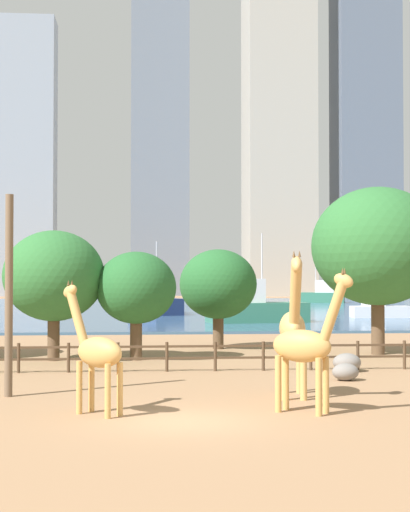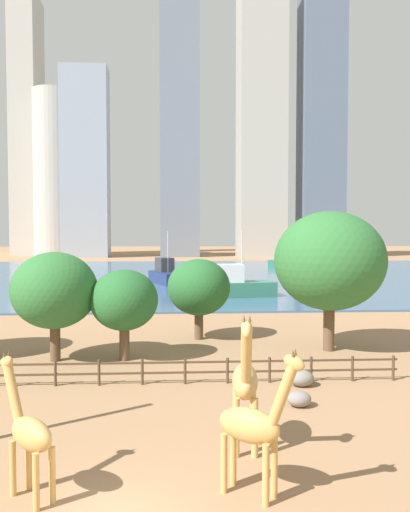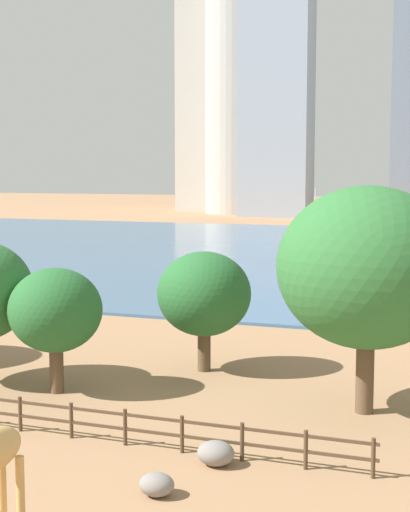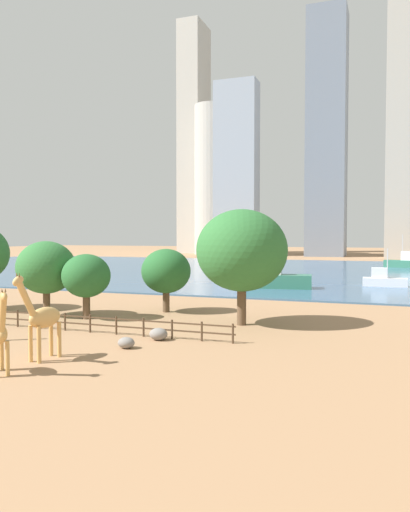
{
  "view_description": "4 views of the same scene",
  "coord_description": "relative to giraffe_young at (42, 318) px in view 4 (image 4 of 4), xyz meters",
  "views": [
    {
      "loc": [
        -1.17,
        -22.76,
        4.21
      ],
      "look_at": [
        3.51,
        35.53,
        5.73
      ],
      "focal_mm": 55.0,
      "sensor_mm": 36.0,
      "label": 1
    },
    {
      "loc": [
        1.69,
        -12.9,
        7.61
      ],
      "look_at": [
        3.92,
        26.79,
        5.81
      ],
      "focal_mm": 35.0,
      "sensor_mm": 36.0,
      "label": 2
    },
    {
      "loc": [
        16.13,
        -12.05,
        9.61
      ],
      "look_at": [
        -2.32,
        37.8,
        3.82
      ],
      "focal_mm": 55.0,
      "sensor_mm": 36.0,
      "label": 3
    },
    {
      "loc": [
        22.18,
        -18.71,
        7.02
      ],
      "look_at": [
        0.32,
        40.97,
        4.38
      ],
      "focal_mm": 35.0,
      "sensor_mm": 36.0,
      "label": 4
    }
  ],
  "objects": [
    {
      "name": "enclosure_fence",
      "position": [
        -4.09,
        7.79,
        -1.64
      ],
      "size": [
        26.12,
        0.14,
        1.3
      ],
      "color": "#4C3826",
      "rests_on": "ground"
    },
    {
      "name": "tree_left_small",
      "position": [
        7.47,
        14.49,
        3.43
      ],
      "size": [
        7.13,
        7.13,
        9.06
      ],
      "color": "brown",
      "rests_on": "ground"
    },
    {
      "name": "skyline_tower_glass",
      "position": [
        -1.37,
        148.36,
        38.32
      ],
      "size": [
        12.68,
        12.62,
        81.43
      ],
      "primitive_type": "cube",
      "color": "slate",
      "rests_on": "ground"
    },
    {
      "name": "boat_barge",
      "position": [
        4.55,
        40.78,
        -0.9
      ],
      "size": [
        9.01,
        4.3,
        7.8
      ],
      "rotation": [
        0.0,
        0.0,
        0.14
      ],
      "color": "#337259",
      "rests_on": "harbor_water"
    },
    {
      "name": "boat_tug",
      "position": [
        -3.95,
        56.84,
        -0.91
      ],
      "size": [
        5.88,
        9.13,
        7.73
      ],
      "rotation": [
        0.0,
        0.0,
        5.07
      ],
      "color": "navy",
      "rests_on": "harbor_water"
    },
    {
      "name": "ground_plane",
      "position": [
        -4.06,
        75.79,
        -2.4
      ],
      "size": [
        400.0,
        400.0,
        0.0
      ],
      "primitive_type": "plane",
      "color": "#9E7551"
    },
    {
      "name": "tree_left_large",
      "position": [
        -0.82,
        18.43,
        1.34
      ],
      "size": [
        4.5,
        4.5,
        5.79
      ],
      "color": "brown",
      "rests_on": "ground"
    },
    {
      "name": "harbor_water",
      "position": [
        -4.06,
        72.79,
        -2.3
      ],
      "size": [
        180.0,
        86.0,
        0.2
      ],
      "primitive_type": "cube",
      "color": "#3D6084",
      "rests_on": "ground"
    },
    {
      "name": "boulder_by_pole",
      "position": [
        3.8,
        7.1,
        -1.99
      ],
      "size": [
        1.24,
        1.09,
        0.82
      ],
      "primitive_type": "ellipsoid",
      "color": "gray",
      "rests_on": "ground"
    },
    {
      "name": "skyline_block_central",
      "position": [
        -55.38,
        164.92,
        42.97
      ],
      "size": [
        8.9,
        15.24,
        90.74
      ],
      "primitive_type": "cube",
      "color": "#B7B2A8",
      "rests_on": "ground"
    },
    {
      "name": "tree_right_tall",
      "position": [
        -5.53,
        12.71,
        1.21
      ],
      "size": [
        4.05,
        4.05,
        5.46
      ],
      "color": "brown",
      "rests_on": "ground"
    },
    {
      "name": "skyline_tower_needle",
      "position": [
        -31.3,
        143.69,
        27.54
      ],
      "size": [
        14.6,
        8.02,
        59.88
      ],
      "primitive_type": "cube",
      "color": "#939EAD",
      "rests_on": "ground"
    },
    {
      "name": "boulder_small",
      "position": [
        2.97,
        4.2,
        -2.05
      ],
      "size": [
        1.07,
        0.93,
        0.7
      ],
      "primitive_type": "ellipsoid",
      "color": "gray",
      "rests_on": "ground"
    },
    {
      "name": "giraffe_young",
      "position": [
        0.0,
        0.0,
        0.0
      ],
      "size": [
        1.14,
        3.5,
        5.06
      ],
      "rotation": [
        0.0,
        0.0,
        4.6
      ],
      "color": "tan",
      "rests_on": "ground"
    },
    {
      "name": "boat_ferry",
      "position": [
        17.73,
        47.7,
        -1.35
      ],
      "size": [
        5.63,
        2.03,
        5.07
      ],
      "rotation": [
        0.0,
        0.0,
        0.0
      ],
      "color": "silver",
      "rests_on": "harbor_water"
    },
    {
      "name": "tree_right_small",
      "position": [
        -9.65,
        12.82,
        1.82
      ],
      "size": [
        5.07,
        5.07,
        6.52
      ],
      "color": "brown",
      "rests_on": "ground"
    },
    {
      "name": "boat_sailboat",
      "position": [
        21.71,
        90.35,
        -1.03
      ],
      "size": [
        8.26,
        5.07,
        7.0
      ],
      "rotation": [
        0.0,
        0.0,
        2.83
      ],
      "color": "#337259",
      "rests_on": "harbor_water"
    },
    {
      "name": "skyline_tower_short",
      "position": [
        -43.35,
        152.91,
        25.1
      ],
      "size": [
        13.35,
        13.35,
        55.0
      ],
      "primitive_type": "cylinder",
      "color": "#B7B2A8",
      "rests_on": "ground"
    }
  ]
}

